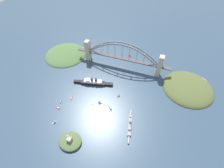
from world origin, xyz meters
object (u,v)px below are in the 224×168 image
naval_cruiser (130,125)px  small_boat_0 (110,109)px  small_boat_3 (58,108)px  small_boat_2 (99,102)px  harbor_arch_bridge (122,57)px  small_boat_1 (71,98)px  small_boat_7 (92,104)px  seaplane_taxiing_near_bridge (130,55)px  small_boat_6 (119,95)px  small_boat_4 (54,121)px  ocean_liner (93,82)px  fort_island_mid_harbor (70,141)px  small_boat_5 (61,102)px

naval_cruiser → small_boat_0: bearing=-26.5°
naval_cruiser → small_boat_3: naval_cruiser is taller
small_boat_2 → harbor_arch_bridge: bearing=-94.1°
harbor_arch_bridge → small_boat_1: size_ratio=22.81×
small_boat_3 → small_boat_7: 75.40m
naval_cruiser → seaplane_taxiing_near_bridge: bearing=-75.2°
small_boat_6 → small_boat_4: bearing=46.7°
naval_cruiser → small_boat_2: naval_cruiser is taller
small_boat_7 → small_boat_6: bearing=-139.5°
ocean_liner → small_boat_2: (-37.18, 49.10, -0.55)m
small_boat_3 → seaplane_taxiing_near_bridge: bearing=-113.4°
fort_island_mid_harbor → small_boat_4: fort_island_mid_harbor is taller
small_boat_1 → small_boat_2: size_ratio=1.01×
harbor_arch_bridge → small_boat_7: harbor_arch_bridge is taller
naval_cruiser → fort_island_mid_harbor: bearing=35.8°
small_boat_1 → small_boat_6: small_boat_6 is taller
harbor_arch_bridge → small_boat_2: 139.21m
small_boat_4 → small_boat_5: size_ratio=1.21×
harbor_arch_bridge → naval_cruiser: 184.33m
small_boat_5 → seaplane_taxiing_near_bridge: bearing=-115.7°
small_boat_6 → small_boat_3: bearing=33.9°
ocean_liner → small_boat_3: bearing=64.9°
small_boat_7 → small_boat_0: bearing=-177.2°
small_boat_4 → small_boat_6: (-103.69, -109.86, -0.95)m
small_boat_3 → small_boat_7: size_ratio=1.31×
small_boat_1 → ocean_liner: bearing=-116.7°
harbor_arch_bridge → fort_island_mid_harbor: 240.44m
seaplane_taxiing_near_bridge → small_boat_6: bearing=95.2°
naval_cruiser → small_boat_6: bearing=-55.9°
small_boat_1 → naval_cruiser: bearing=171.6°
small_boat_1 → small_boat_7: size_ratio=1.24×
harbor_arch_bridge → small_boat_2: harbor_arch_bridge is taller
small_boat_2 → small_boat_5: (84.27, 27.53, -4.37)m
seaplane_taxiing_near_bridge → small_boat_4: (89.26, 266.95, 3.08)m
seaplane_taxiing_near_bridge → small_boat_3: bearing=66.6°
small_boat_6 → small_boat_7: 65.35m
ocean_liner → small_boat_6: ocean_liner is taller
harbor_arch_bridge → small_boat_6: 109.25m
small_boat_3 → small_boat_7: (-66.44, -35.65, -0.13)m
small_boat_1 → small_boat_5: 24.61m
naval_cruiser → small_boat_0: 56.89m
seaplane_taxiing_near_bridge → small_boat_7: bearing=80.0°
small_boat_6 → small_boat_7: bearing=40.5°
naval_cruiser → small_boat_0: size_ratio=8.17×
small_boat_3 → harbor_arch_bridge: bearing=-116.7°
fort_island_mid_harbor → seaplane_taxiing_near_bridge: fort_island_mid_harbor is taller
small_boat_0 → small_boat_2: small_boat_2 is taller
small_boat_1 → small_boat_7: bearing=-178.4°
ocean_liner → small_boat_5: (47.09, 76.63, -4.91)m
small_boat_0 → small_boat_1: small_boat_0 is taller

